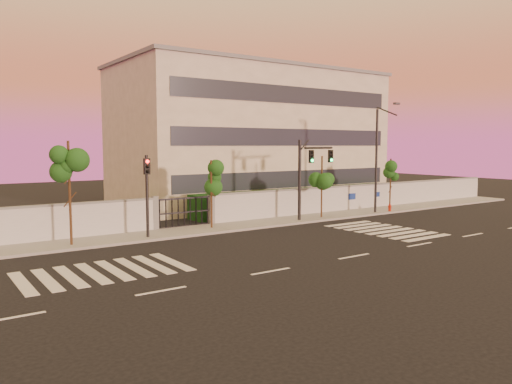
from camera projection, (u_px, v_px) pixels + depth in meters
ground at (354, 256)px, 23.98m from camera, size 120.00×120.00×0.00m
sidewalk at (236, 226)px, 32.55m from camera, size 60.00×3.00×0.15m
perimeter_wall at (226, 208)px, 33.74m from camera, size 60.00×0.36×2.20m
hedge_row at (218, 207)px, 36.60m from camera, size 41.00×4.25×1.80m
institutional_building at (251, 136)px, 46.49m from camera, size 24.40×12.40×12.25m
road_markings at (280, 247)px, 26.15m from camera, size 57.00×7.62×0.02m
street_tree_c at (69, 169)px, 25.75m from camera, size 1.62×1.29×5.57m
street_tree_d at (211, 179)px, 31.25m from camera, size 1.57×1.25×4.40m
street_tree_e at (322, 173)px, 35.78m from camera, size 1.47×1.17×4.57m
street_tree_f at (391, 172)px, 40.90m from camera, size 1.49×1.18×4.25m
traffic_signal_main at (308, 170)px, 34.86m from camera, size 3.56×1.06×5.70m
traffic_signal_secondary at (147, 186)px, 28.00m from camera, size 0.37×0.35×4.79m
streetlight_east at (378, 155)px, 38.19m from camera, size 0.50×2.03×8.45m
fire_hydrant at (390, 208)px, 39.29m from camera, size 0.28×0.27×0.73m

